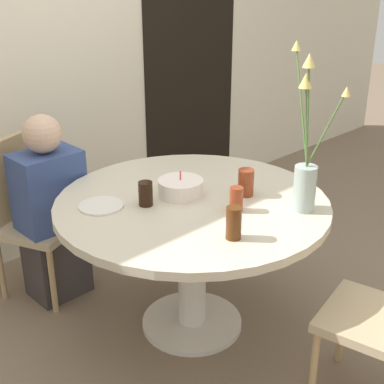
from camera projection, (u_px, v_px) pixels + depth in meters
ground_plane at (192, 324)px, 2.80m from camera, size 16.00×16.00×0.00m
wall_back at (39, 45)px, 3.14m from camera, size 8.00×0.05×2.60m
doorway_panel at (191, 67)px, 4.01m from camera, size 0.90×0.01×2.05m
dining_table at (192, 225)px, 2.57m from camera, size 1.30×1.30×0.72m
chair_right_flank at (27, 210)px, 2.94m from camera, size 0.53×0.53×0.89m
birthday_cake at (180, 188)px, 2.55m from camera, size 0.22×0.22×0.12m
flower_vase at (306, 167)px, 2.34m from camera, size 0.22×0.32×0.72m
side_plate at (101, 206)px, 2.45m from camera, size 0.21×0.21×0.01m
drink_glass_0 at (234, 223)px, 2.14m from camera, size 0.06×0.06×0.14m
drink_glass_1 at (146, 194)px, 2.44m from camera, size 0.07×0.07×0.11m
drink_glass_2 at (236, 199)px, 2.39m from camera, size 0.06×0.06×0.11m
drink_glass_3 at (246, 182)px, 2.55m from camera, size 0.08×0.08×0.13m
person_guest at (52, 215)px, 2.89m from camera, size 0.34×0.24×1.05m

